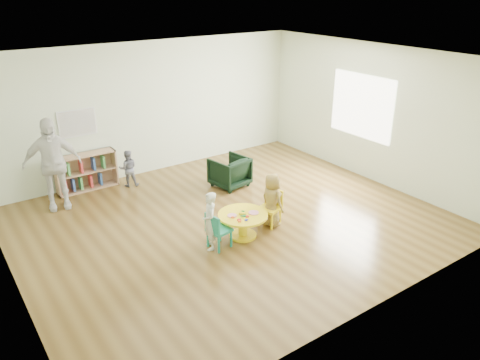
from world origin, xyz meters
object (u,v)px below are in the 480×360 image
(activity_table, at_px, (243,221))
(kid_chair_right, at_px, (271,206))
(toddler, at_px, (128,168))
(adult_caretaker, at_px, (52,164))
(kid_chair_left, at_px, (217,230))
(bookshelf, at_px, (85,172))
(child_right, at_px, (272,200))
(armchair, at_px, (230,172))
(child_left, at_px, (210,221))

(activity_table, height_order, kid_chair_right, kid_chair_right)
(toddler, xyz_separation_m, adult_caretaker, (-1.47, -0.17, 0.48))
(kid_chair_left, height_order, toddler, toddler)
(kid_chair_right, bearing_deg, bookshelf, 13.85)
(kid_chair_right, xyz_separation_m, toddler, (-1.37, 2.95, 0.05))
(activity_table, bearing_deg, kid_chair_left, -172.97)
(kid_chair_right, height_order, toddler, toddler)
(kid_chair_left, height_order, child_right, child_right)
(armchair, bearing_deg, adult_caretaker, -28.03)
(armchair, xyz_separation_m, child_right, (-0.34, -1.80, 0.16))
(kid_chair_right, bearing_deg, child_left, 74.58)
(child_left, xyz_separation_m, toddler, (-0.09, 3.03, -0.09))
(bookshelf, height_order, armchair, bookshelf)
(activity_table, height_order, armchair, armchair)
(bookshelf, relative_size, child_right, 1.26)
(child_right, distance_m, adult_caretaker, 4.01)
(child_right, bearing_deg, armchair, -14.61)
(bookshelf, xyz_separation_m, child_right, (2.11, -3.36, 0.11))
(activity_table, xyz_separation_m, child_left, (-0.63, -0.00, 0.19))
(kid_chair_left, distance_m, kid_chair_right, 1.20)
(kid_chair_left, bearing_deg, bookshelf, -174.25)
(child_left, bearing_deg, adult_caretaker, -129.77)
(child_left, bearing_deg, toddler, -156.70)
(kid_chair_left, relative_size, child_right, 0.64)
(child_left, bearing_deg, armchair, 160.55)
(kid_chair_right, distance_m, child_right, 0.15)
(kid_chair_right, bearing_deg, toddler, 6.00)
(toddler, bearing_deg, adult_caretaker, 28.03)
(child_left, relative_size, adult_caretaker, 0.55)
(bookshelf, height_order, child_left, child_left)
(kid_chair_right, distance_m, adult_caretaker, 4.01)
(kid_chair_left, xyz_separation_m, child_right, (1.17, 0.10, 0.15))
(adult_caretaker, bearing_deg, kid_chair_left, -49.37)
(armchair, height_order, toddler, toddler)
(bookshelf, xyz_separation_m, armchair, (2.45, -1.55, -0.05))
(kid_chair_left, distance_m, armchair, 2.43)
(armchair, distance_m, toddler, 2.07)
(activity_table, distance_m, child_left, 0.66)
(kid_chair_left, xyz_separation_m, child_left, (-0.09, 0.07, 0.15))
(child_left, xyz_separation_m, adult_caretaker, (-1.56, 2.86, 0.39))
(activity_table, xyz_separation_m, armchair, (0.97, 1.84, 0.03))
(kid_chair_right, height_order, child_left, child_left)
(kid_chair_right, relative_size, toddler, 0.81)
(toddler, bearing_deg, armchair, 166.26)
(activity_table, bearing_deg, adult_caretaker, 127.43)
(toddler, bearing_deg, child_right, 135.69)
(armchair, bearing_deg, kid_chair_left, 41.41)
(bookshelf, relative_size, child_left, 1.26)
(child_right, bearing_deg, kid_chair_left, 91.12)
(kid_chair_right, relative_size, armchair, 0.91)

